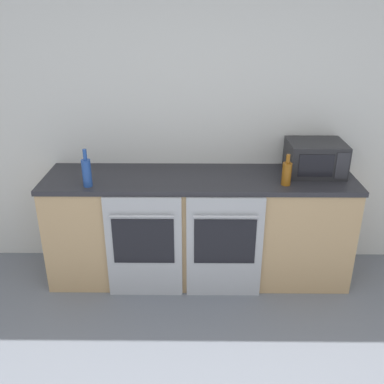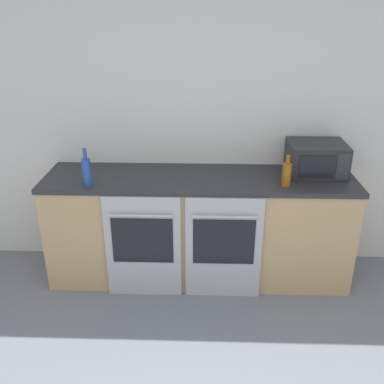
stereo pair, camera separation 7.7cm
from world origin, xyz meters
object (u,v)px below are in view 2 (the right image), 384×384
Objects in this scene: oven_right at (224,248)px; bottle_amber at (287,174)px; oven_left at (143,247)px; microwave at (316,159)px; bottle_blue at (87,171)px.

bottle_amber is at bearing 18.47° from oven_right.
oven_left is 1.58m from microwave.
bottle_amber is (0.47, 0.16, 0.58)m from oven_right.
bottle_amber is at bearing -137.91° from microwave.
oven_right is 1.23m from bottle_blue.
microwave reaches higher than oven_right.
microwave is at bearing 9.20° from bottle_blue.
microwave is 1.52× the size of bottle_blue.
oven_left is 1.00× the size of oven_right.
bottle_blue is at bearing -178.46° from bottle_amber.
bottle_amber reaches higher than oven_left.
oven_left is 2.98× the size of bottle_blue.
oven_right is 0.76m from bottle_amber.
bottle_blue reaches higher than bottle_amber.
bottle_amber is at bearing 1.54° from bottle_blue.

